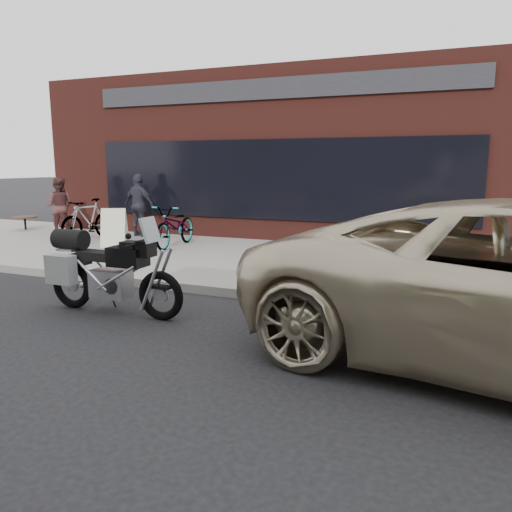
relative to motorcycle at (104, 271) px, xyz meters
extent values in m
plane|color=black|center=(2.05, -2.60, -0.60)|extent=(120.00, 120.00, 0.00)
cube|color=gray|center=(2.05, 4.40, -0.53)|extent=(44.00, 6.00, 0.15)
cube|color=#5A231D|center=(0.05, 11.40, 1.65)|extent=(14.00, 10.00, 4.50)
cube|color=black|center=(0.05, 6.37, 1.10)|extent=(10.00, 0.08, 2.00)
cube|color=#28282D|center=(0.05, 6.37, 3.30)|extent=(10.00, 0.08, 0.50)
torus|color=black|center=(-0.62, 0.03, -0.27)|extent=(0.69, 0.12, 0.68)
torus|color=black|center=(0.91, 0.02, -0.27)|extent=(0.69, 0.12, 0.68)
cube|color=#B7B7BC|center=(0.10, 0.02, -0.18)|extent=(0.56, 0.31, 0.39)
cube|color=black|center=(0.40, 0.02, 0.23)|extent=(0.51, 0.33, 0.27)
cube|color=black|center=(-0.11, 0.02, 0.21)|extent=(0.56, 0.29, 0.12)
cube|color=black|center=(-0.47, 0.03, 0.13)|extent=(0.31, 0.23, 0.14)
cube|color=black|center=(0.71, 0.02, 0.37)|extent=(0.19, 0.25, 0.22)
cube|color=silver|center=(0.78, 0.02, 0.62)|extent=(0.15, 0.31, 0.34)
cylinder|color=black|center=(0.64, 0.02, 0.44)|extent=(0.03, 0.72, 0.03)
cube|color=#B7B7BC|center=(-0.59, 0.03, 0.27)|extent=(0.29, 0.31, 0.03)
cube|color=gray|center=(-0.55, -0.24, 0.03)|extent=(0.43, 0.19, 0.41)
cylinder|color=black|center=(-0.59, 0.03, 0.42)|extent=(0.49, 0.29, 0.29)
cylinder|color=#B7B7BC|center=(-0.31, 0.19, -0.25)|extent=(0.57, 0.08, 0.20)
imported|color=gray|center=(-1.64, 4.60, 0.04)|extent=(0.82, 1.93, 0.99)
imported|color=gray|center=(-4.29, 4.68, 0.07)|extent=(0.71, 1.80, 1.06)
cube|color=white|center=(-2.96, 3.97, 0.00)|extent=(0.63, 0.49, 0.91)
cube|color=white|center=(-3.06, 4.19, 0.00)|extent=(0.63, 0.49, 0.91)
cylinder|color=black|center=(-7.45, 5.57, -0.28)|extent=(0.06, 0.06, 0.36)
cylinder|color=#482D22|center=(-7.45, 5.57, -0.08)|extent=(0.70, 0.70, 0.04)
imported|color=#572F2E|center=(-5.59, 5.06, 0.34)|extent=(0.96, 0.87, 1.60)
imported|color=#343240|center=(-3.45, 5.73, 0.39)|extent=(1.04, 0.57, 1.69)
camera|label=1|loc=(4.58, -5.52, 1.48)|focal=35.00mm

